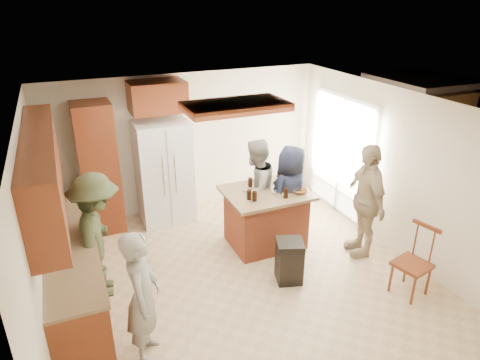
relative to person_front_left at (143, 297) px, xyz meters
name	(u,v)px	position (x,y,z in m)	size (l,w,h in m)	color
room_shell	(405,146)	(5.91, 2.55, 0.08)	(8.00, 5.20, 5.00)	tan
person_front_left	(143,297)	(0.00, 0.00, 0.00)	(0.57, 0.42, 1.57)	gray
person_behind_left	(256,189)	(2.21, 1.89, 0.05)	(0.81, 0.50, 1.67)	gray
person_behind_right	(291,195)	(2.66, 1.54, 0.02)	(0.79, 0.51, 1.61)	black
person_side_right	(365,200)	(3.51, 0.78, 0.11)	(1.04, 0.53, 1.78)	tan
person_counter	(99,236)	(-0.29, 1.34, 0.08)	(1.11, 0.52, 1.72)	#333C23
left_cabinetry	(64,237)	(-0.70, 1.31, 0.17)	(0.64, 3.00, 2.30)	maroon
back_wall_units	(114,151)	(0.21, 3.11, 0.60)	(1.80, 0.60, 2.45)	maroon
refrigerator	(164,172)	(0.99, 3.03, 0.12)	(0.90, 0.76, 1.80)	white
kitchen_island	(266,217)	(2.24, 1.57, -0.31)	(1.28, 1.03, 0.93)	#AB492C
island_items	(279,189)	(2.41, 1.47, 0.19)	(0.97, 0.73, 0.15)	silver
trash_bin	(289,261)	(2.11, 0.56, -0.46)	(0.46, 0.46, 0.63)	black
spindle_chair	(413,264)	(3.48, -0.32, -0.33)	(0.51, 0.51, 0.99)	maroon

